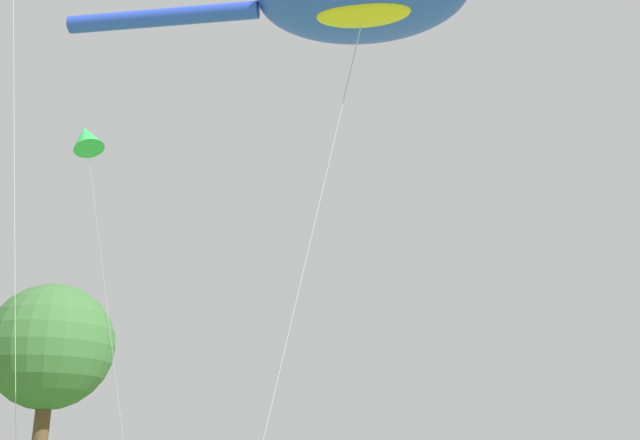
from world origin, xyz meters
TOP-DOWN VIEW (x-y plane):
  - small_kite_tiny_distant at (3.78, 25.45)m, footprint 4.63×2.03m
  - tree_pine_center at (12.98, 45.56)m, footprint 7.95×7.95m

SIDE VIEW (x-z plane):
  - tree_pine_center at x=12.98m, z-range 1.93..13.83m
  - small_kite_tiny_distant at x=3.78m, z-range 6.11..19.77m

